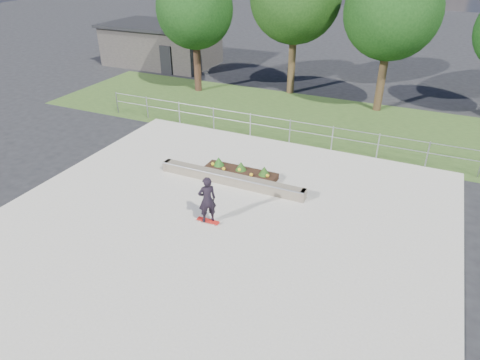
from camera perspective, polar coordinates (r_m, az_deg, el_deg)
name	(u,v)px	position (r m, az deg, el deg)	size (l,w,h in m)	color
ground	(216,228)	(14.32, -3.25, -6.35)	(120.00, 120.00, 0.00)	black
grass_verge	(310,119)	(23.49, 9.34, 8.01)	(30.00, 8.00, 0.02)	#2F4A1D
concrete_slab	(216,227)	(14.30, -3.25, -6.25)	(15.00, 15.00, 0.06)	#AEA89A
fence	(290,128)	(20.08, 6.68, 6.85)	(20.06, 0.06, 1.20)	gray
building	(162,44)	(35.04, -10.40, 17.42)	(8.40, 5.40, 3.00)	#2F2C2A
tree_far_left	(195,10)	(27.16, -6.06, 21.62)	(4.55, 4.55, 7.15)	black
tree_mid_right	(392,12)	(24.59, 19.65, 20.36)	(4.90, 4.90, 7.70)	#322314
grind_ledge	(231,179)	(16.57, -1.23, 0.09)	(6.00, 0.44, 0.43)	brown
planter_bed	(239,173)	(17.04, -0.16, 0.88)	(3.00, 1.20, 0.61)	black
skateboarder	(207,200)	(13.98, -4.40, -2.65)	(0.80, 0.70, 1.73)	silver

